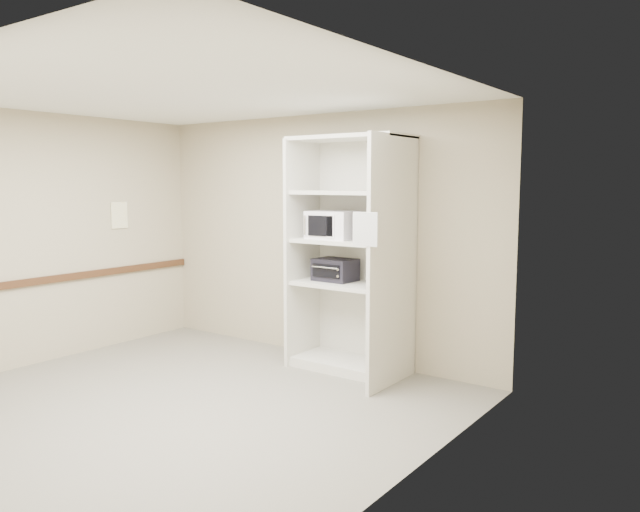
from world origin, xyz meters
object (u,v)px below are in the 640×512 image
Objects in this scene: shelving_unit at (354,263)px; microwave at (333,225)px; toaster_oven_upper at (382,231)px; toaster_oven_lower at (335,270)px.

shelving_unit is 0.45m from microwave.
shelving_unit is 0.47m from toaster_oven_upper.
microwave is at bearing -78.86° from toaster_oven_lower.
toaster_oven_lower is at bearing 96.47° from microwave.
shelving_unit is at bearing 174.44° from toaster_oven_upper.
toaster_oven_upper is at bearing -0.42° from toaster_oven_lower.
shelving_unit reaches higher than toaster_oven_upper.
shelving_unit is 5.75× the size of toaster_oven_lower.
toaster_oven_upper is 0.89× the size of toaster_oven_lower.
toaster_oven_upper is at bearing 1.28° from shelving_unit.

